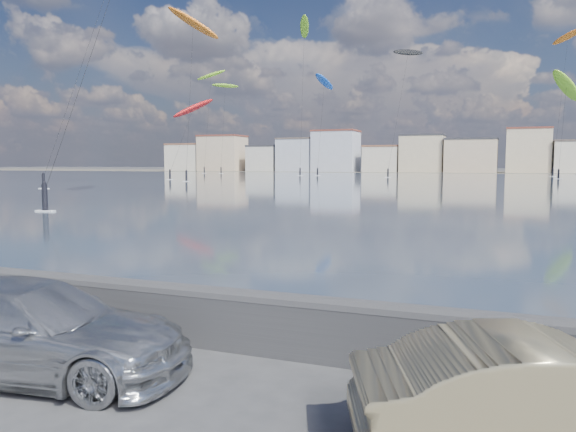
{
  "coord_description": "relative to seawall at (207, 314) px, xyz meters",
  "views": [
    {
      "loc": [
        4.75,
        -5.65,
        3.18
      ],
      "look_at": [
        1.0,
        4.0,
        2.2
      ],
      "focal_mm": 35.0,
      "sensor_mm": 36.0,
      "label": 1
    }
  ],
  "objects": [
    {
      "name": "ground",
      "position": [
        0.0,
        -2.7,
        -0.58
      ],
      "size": [
        700.0,
        700.0,
        0.0
      ],
      "primitive_type": "plane",
      "color": "#333335",
      "rests_on": "ground"
    },
    {
      "name": "bay_water",
      "position": [
        0.0,
        88.8,
        -0.58
      ],
      "size": [
        500.0,
        177.0,
        0.0
      ],
      "primitive_type": "cube",
      "color": "#2E3C53",
      "rests_on": "ground"
    },
    {
      "name": "far_shore_strip",
      "position": [
        0.0,
        197.3,
        -0.57
      ],
      "size": [
        500.0,
        60.0,
        0.0
      ],
      "primitive_type": "cube",
      "color": "#4C473D",
      "rests_on": "ground"
    },
    {
      "name": "seawall",
      "position": [
        0.0,
        0.0,
        0.0
      ],
      "size": [
        400.0,
        0.36,
        1.08
      ],
      "color": "#28282B",
      "rests_on": "ground"
    },
    {
      "name": "far_buildings",
      "position": [
        1.31,
        183.3,
        5.44
      ],
      "size": [
        240.79,
        13.26,
        14.6
      ],
      "color": "beige",
      "rests_on": "ground"
    },
    {
      "name": "car_silver",
      "position": [
        -1.79,
        -2.13,
        0.13
      ],
      "size": [
        5.14,
        2.76,
        1.42
      ],
      "primitive_type": "imported",
      "rotation": [
        0.0,
        0.0,
        1.74
      ],
      "color": "#B6B9BE",
      "rests_on": "ground"
    },
    {
      "name": "car_champagne",
      "position": [
        5.27,
        -2.05,
        0.1
      ],
      "size": [
        4.41,
        2.85,
        1.37
      ],
      "primitive_type": "imported",
      "rotation": [
        0.0,
        0.0,
        1.94
      ],
      "color": "tan",
      "rests_on": "ground"
    },
    {
      "name": "kitesurfer_0",
      "position": [
        17.91,
        149.38,
        33.22
      ],
      "size": [
        8.05,
        18.0,
        36.73
      ],
      "color": "orange",
      "rests_on": "ground"
    },
    {
      "name": "kitesurfer_2",
      "position": [
        -57.67,
        96.84,
        14.06
      ],
      "size": [
        7.49,
        19.94,
        17.86
      ],
      "color": "red",
      "rests_on": "ground"
    },
    {
      "name": "kitesurfer_4",
      "position": [
        -43.53,
        127.31,
        35.7
      ],
      "size": [
        4.45,
        10.43,
        39.71
      ],
      "color": "#8CD826",
      "rests_on": "ground"
    },
    {
      "name": "kitesurfer_8",
      "position": [
        -49.23,
        83.03,
        27.72
      ],
      "size": [
        10.57,
        12.13,
        32.18
      ],
      "color": "orange",
      "rests_on": "ground"
    },
    {
      "name": "kitesurfer_9",
      "position": [
        -39.59,
        131.63,
        23.06
      ],
      "size": [
        3.96,
        13.3,
        25.93
      ],
      "color": "blue",
      "rests_on": "ground"
    },
    {
      "name": "kitesurfer_10",
      "position": [
        -80.75,
        146.5,
        29.16
      ],
      "size": [
        11.09,
        9.09,
        31.93
      ],
      "color": "#8CD826",
      "rests_on": "ground"
    },
    {
      "name": "kitesurfer_13",
      "position": [
        15.61,
        120.35,
        18.05
      ],
      "size": [
        7.83,
        10.88,
        22.32
      ],
      "color": "#8CD826",
      "rests_on": "ground"
    },
    {
      "name": "kitesurfer_15",
      "position": [
        -76.77,
        148.25,
        25.82
      ],
      "size": [
        7.84,
        13.82,
        27.53
      ],
      "color": "#8CD826",
      "rests_on": "ground"
    },
    {
      "name": "kitesurfer_19",
      "position": [
        -16.51,
        120.73,
        26.94
      ],
      "size": [
        7.53,
        13.66,
        29.51
      ],
      "color": "black",
      "rests_on": "ground"
    }
  ]
}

